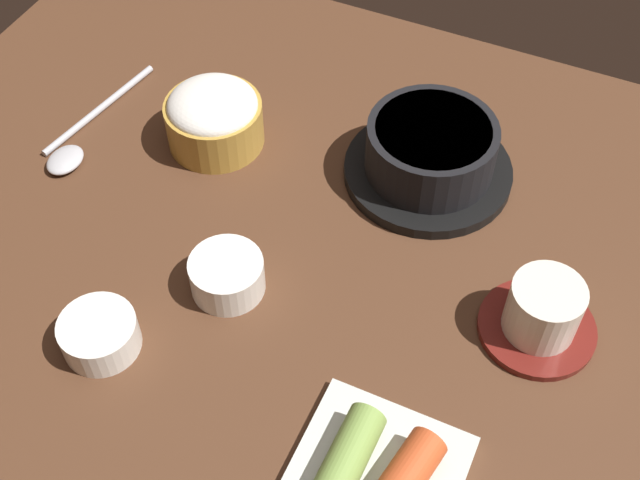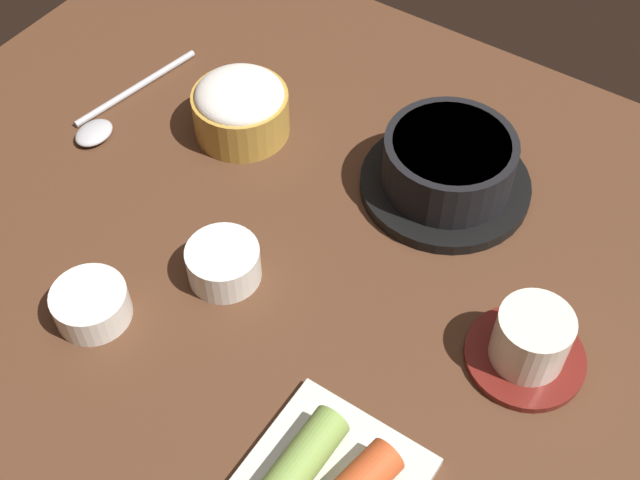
# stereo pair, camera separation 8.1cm
# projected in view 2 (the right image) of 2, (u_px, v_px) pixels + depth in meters

# --- Properties ---
(dining_table) EXTENTS (1.00, 0.76, 0.02)m
(dining_table) POSITION_uv_depth(u_px,v_px,m) (315.00, 243.00, 0.86)
(dining_table) COLOR #4C2D1C
(dining_table) RESTS_ON ground
(stone_pot) EXTENTS (0.18, 0.18, 0.07)m
(stone_pot) POSITION_uv_depth(u_px,v_px,m) (448.00, 167.00, 0.87)
(stone_pot) COLOR black
(stone_pot) RESTS_ON dining_table
(rice_bowl) EXTENTS (0.11, 0.11, 0.07)m
(rice_bowl) POSITION_uv_depth(u_px,v_px,m) (240.00, 106.00, 0.92)
(rice_bowl) COLOR #B78C38
(rice_bowl) RESTS_ON dining_table
(tea_cup_with_saucer) EXTENTS (0.11, 0.11, 0.06)m
(tea_cup_with_saucer) POSITION_uv_depth(u_px,v_px,m) (530.00, 342.00, 0.74)
(tea_cup_with_saucer) COLOR maroon
(tea_cup_with_saucer) RESTS_ON dining_table
(banchan_cup_center) EXTENTS (0.07, 0.07, 0.04)m
(banchan_cup_center) POSITION_uv_depth(u_px,v_px,m) (223.00, 262.00, 0.80)
(banchan_cup_center) COLOR white
(banchan_cup_center) RESTS_ON dining_table
(kimchi_plate) EXTENTS (0.14, 0.14, 0.04)m
(kimchi_plate) POSITION_uv_depth(u_px,v_px,m) (329.00, 478.00, 0.67)
(kimchi_plate) COLOR silver
(kimchi_plate) RESTS_ON dining_table
(side_bowl_near) EXTENTS (0.07, 0.07, 0.03)m
(side_bowl_near) POSITION_uv_depth(u_px,v_px,m) (91.00, 304.00, 0.78)
(side_bowl_near) COLOR white
(side_bowl_near) RESTS_ON dining_table
(spoon) EXTENTS (0.05, 0.20, 0.01)m
(spoon) POSITION_uv_depth(u_px,v_px,m) (109.00, 117.00, 0.95)
(spoon) COLOR #B7B7BC
(spoon) RESTS_ON dining_table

